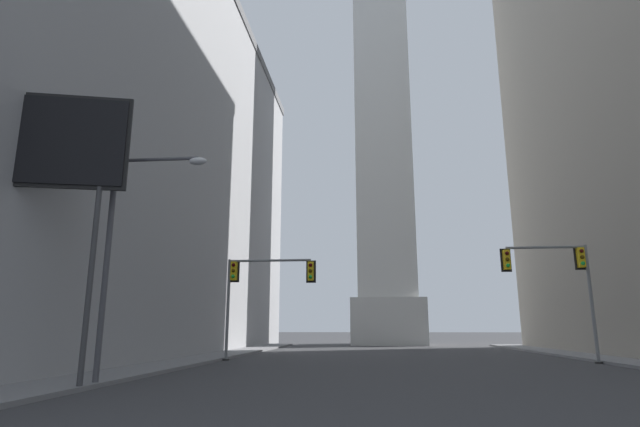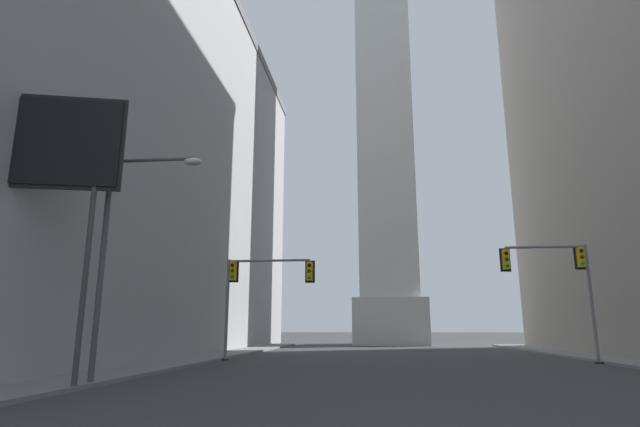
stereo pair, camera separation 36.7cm
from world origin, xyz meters
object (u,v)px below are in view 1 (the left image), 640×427
at_px(obelisk, 379,35).
at_px(billboard_sign, 51,150).
at_px(traffic_light_mid_right, 560,273).
at_px(street_lamp, 125,238).
at_px(traffic_light_mid_left, 258,282).

height_order(obelisk, billboard_sign, obelisk).
bearing_deg(traffic_light_mid_right, street_lamp, -145.74).
height_order(obelisk, traffic_light_mid_right, obelisk).
xyz_separation_m(obelisk, billboard_sign, (-12.08, -42.81, -30.65)).
height_order(street_lamp, billboard_sign, billboard_sign).
distance_m(street_lamp, billboard_sign, 3.70).
relative_size(obelisk, billboard_sign, 8.29).
distance_m(traffic_light_mid_left, billboard_sign, 15.46).
bearing_deg(billboard_sign, obelisk, 74.25).
height_order(traffic_light_mid_right, street_lamp, street_lamp).
bearing_deg(billboard_sign, traffic_light_mid_right, 34.52).
bearing_deg(obelisk, street_lamp, -103.67).
height_order(traffic_light_mid_left, street_lamp, street_lamp).
bearing_deg(obelisk, traffic_light_mid_right, -73.15).
distance_m(obelisk, traffic_light_mid_right, 44.78).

